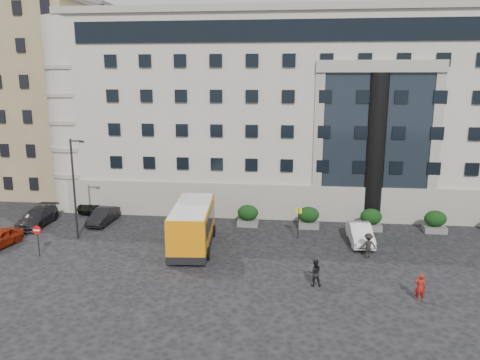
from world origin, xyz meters
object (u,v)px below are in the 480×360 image
object	(u,v)px
no_entry_sign	(37,235)
parked_car_b	(103,216)
parked_car_c	(37,217)
minibus	(192,224)
parked_car_d	(95,203)
pedestrian_c	(368,245)
bus_stop_sign	(298,217)
hedge_a	(189,213)
white_taxi	(360,234)
hedge_b	(248,215)
pedestrian_b	(315,273)
hedge_d	(371,219)
red_truck	(91,179)
pedestrian_a	(420,287)
hedge_e	(435,221)
hedge_c	(308,217)
street_lamp	(75,185)

from	to	relation	value
no_entry_sign	parked_car_b	world-z (taller)	no_entry_sign
parked_car_c	minibus	bearing A→B (deg)	-16.70
parked_car_d	pedestrian_c	world-z (taller)	pedestrian_c
bus_stop_sign	minibus	size ratio (longest dim) A/B	0.31
hedge_a	white_taxi	xyz separation A→B (m)	(14.26, -3.38, -0.17)
hedge_a	hedge_b	world-z (taller)	same
hedge_b	parked_car_c	size ratio (longest dim) A/B	0.37
parked_car_b	pedestrian_b	bearing A→B (deg)	-28.16
white_taxi	parked_car_d	bearing A→B (deg)	162.60
hedge_d	minibus	bearing A→B (deg)	-157.95
pedestrian_b	bus_stop_sign	bearing A→B (deg)	-90.15
red_truck	parked_car_d	world-z (taller)	red_truck
parked_car_d	pedestrian_a	xyz separation A→B (m)	(26.40, -16.09, 0.17)
bus_stop_sign	white_taxi	xyz separation A→B (m)	(4.76, -0.58, -0.97)
hedge_e	white_taxi	bearing A→B (deg)	-152.68
hedge_c	bus_stop_sign	world-z (taller)	bus_stop_sign
no_entry_sign	minibus	world-z (taller)	minibus
hedge_b	parked_car_b	xyz separation A→B (m)	(-12.70, -0.80, -0.24)
hedge_c	hedge_e	distance (m)	10.40
hedge_b	bus_stop_sign	size ratio (longest dim) A/B	0.73
no_entry_sign	red_truck	bearing A→B (deg)	103.24
hedge_a	pedestrian_b	xyz separation A→B (m)	(10.44, -11.45, -0.07)
hedge_b	parked_car_c	xyz separation A→B (m)	(-18.20, -1.92, -0.20)
white_taxi	pedestrian_c	world-z (taller)	pedestrian_c
street_lamp	pedestrian_c	world-z (taller)	street_lamp
minibus	pedestrian_c	xyz separation A→B (m)	(12.85, -0.65, -0.91)
red_truck	pedestrian_c	size ratio (longest dim) A/B	3.01
pedestrian_a	pedestrian_c	distance (m)	6.75
hedge_e	parked_car_b	distance (m)	28.31
hedge_c	minibus	bearing A→B (deg)	-147.24
hedge_a	pedestrian_c	distance (m)	15.75
hedge_a	hedge_d	size ratio (longest dim) A/B	1.00
pedestrian_a	hedge_c	bearing A→B (deg)	-56.04
pedestrian_a	pedestrian_b	xyz separation A→B (m)	(-5.92, 1.35, 0.02)
hedge_c	no_entry_sign	distance (m)	21.33
pedestrian_c	hedge_d	bearing A→B (deg)	-111.11
bus_stop_sign	parked_car_b	size ratio (longest dim) A/B	0.61
pedestrian_b	pedestrian_c	bearing A→B (deg)	-134.22
hedge_e	minibus	distance (m)	20.08
hedge_c	parked_car_c	size ratio (longest dim) A/B	0.37
white_taxi	hedge_e	bearing A→B (deg)	25.26
red_truck	parked_car_d	distance (m)	8.13
hedge_b	parked_car_c	distance (m)	18.30
parked_car_c	parked_car_d	xyz separation A→B (m)	(2.95, 5.22, -0.07)
parked_car_b	pedestrian_b	world-z (taller)	pedestrian_b
street_lamp	pedestrian_a	size ratio (longest dim) A/B	4.81
hedge_e	white_taxi	distance (m)	7.36
pedestrian_a	minibus	bearing A→B (deg)	-16.66
pedestrian_c	street_lamp	bearing A→B (deg)	-14.44
hedge_a	hedge_c	world-z (taller)	same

